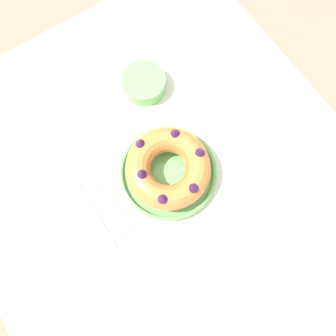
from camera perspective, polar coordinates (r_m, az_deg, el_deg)
name	(u,v)px	position (r m, az deg, el deg)	size (l,w,h in m)	color
ground_plane	(163,209)	(1.68, -0.90, -7.17)	(8.00, 8.00, 0.00)	gray
dining_table	(160,180)	(1.05, -1.44, -2.10)	(1.12, 1.23, 0.73)	silver
serving_dish	(168,173)	(0.95, 0.00, -0.80)	(0.28, 0.28, 0.03)	#6BB760
bundt_cake	(168,168)	(0.90, 0.00, 0.01)	(0.24, 0.24, 0.09)	#C67538
fork	(102,205)	(0.96, -11.38, -6.26)	(0.02, 0.21, 0.01)	white
serving_knife	(98,220)	(0.95, -12.16, -8.90)	(0.02, 0.22, 0.01)	white
cake_knife	(116,207)	(0.95, -9.01, -6.79)	(0.02, 0.19, 0.01)	white
side_bowl	(144,83)	(1.05, -4.24, 14.48)	(0.14, 0.14, 0.05)	#6BB760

